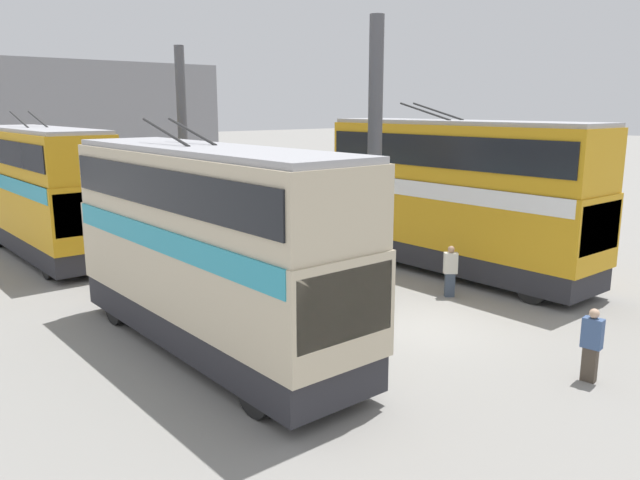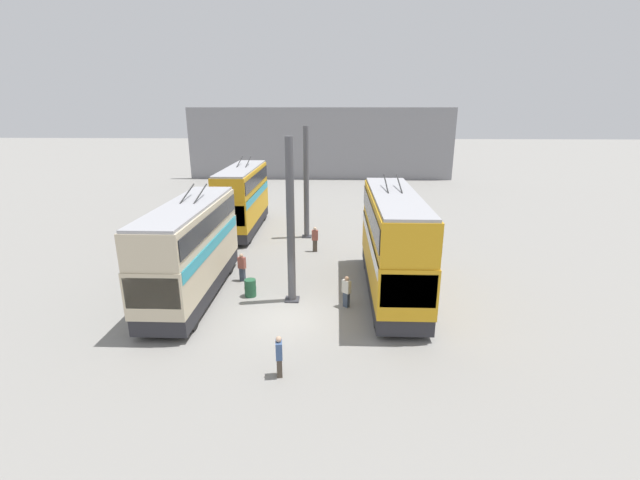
% 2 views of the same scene
% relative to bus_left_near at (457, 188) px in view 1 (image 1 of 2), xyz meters
% --- Properties ---
extents(ground_plane, '(240.00, 240.00, 0.00)m').
position_rel_bus_left_near_xyz_m(ground_plane, '(-3.08, 5.20, -3.07)').
color(ground_plane, gray).
extents(depot_back_wall, '(0.50, 36.00, 9.53)m').
position_rel_bus_left_near_xyz_m(depot_back_wall, '(37.88, 5.20, 1.69)').
color(depot_back_wall, gray).
rests_on(depot_back_wall, ground_plane).
extents(support_column_near, '(0.72, 0.72, 8.30)m').
position_rel_bus_left_near_xyz_m(support_column_near, '(-1.09, 5.20, 0.95)').
color(support_column_near, '#4C4C51').
rests_on(support_column_near, ground_plane).
extents(support_column_far, '(0.72, 0.72, 8.30)m').
position_rel_bus_left_near_xyz_m(support_column_far, '(10.21, 5.20, 0.95)').
color(support_column_far, '#4C4C51').
rests_on(support_column_far, ground_plane).
extents(bus_left_near, '(10.44, 2.54, 6.02)m').
position_rel_bus_left_near_xyz_m(bus_left_near, '(0.00, 0.00, 0.00)').
color(bus_left_near, black).
rests_on(bus_left_near, ground_plane).
extents(bus_right_near, '(9.85, 2.54, 5.59)m').
position_rel_bus_left_near_xyz_m(bus_right_near, '(-0.78, 10.41, -0.23)').
color(bus_right_near, black).
rests_on(bus_right_near, ground_plane).
extents(bus_right_far, '(9.63, 2.54, 5.70)m').
position_rel_bus_left_near_xyz_m(bus_right_far, '(11.88, 10.41, -0.18)').
color(bus_right_far, black).
rests_on(bus_right_far, ground_plane).
extents(person_by_right_row, '(0.37, 0.48, 1.65)m').
position_rel_bus_left_near_xyz_m(person_by_right_row, '(1.40, 8.32, -2.20)').
color(person_by_right_row, '#384251').
rests_on(person_by_right_row, ground_plane).
extents(person_aisle_midway, '(0.25, 0.43, 1.76)m').
position_rel_bus_left_near_xyz_m(person_aisle_midway, '(6.78, 4.40, -2.13)').
color(person_aisle_midway, '#473D33').
rests_on(person_aisle_midway, ground_plane).
extents(person_by_left_row, '(0.46, 0.47, 1.64)m').
position_rel_bus_left_near_xyz_m(person_by_left_row, '(-1.74, 2.42, -2.21)').
color(person_by_left_row, '#384251').
rests_on(person_by_left_row, ground_plane).
extents(person_aisle_foreground, '(0.45, 0.30, 1.65)m').
position_rel_bus_left_near_xyz_m(person_aisle_foreground, '(-7.63, 5.02, -2.20)').
color(person_aisle_foreground, '#473D33').
rests_on(person_aisle_foreground, ground_plane).
extents(oil_drum, '(0.63, 0.63, 0.93)m').
position_rel_bus_left_near_xyz_m(oil_drum, '(-0.67, 7.46, -2.60)').
color(oil_drum, '#235638').
rests_on(oil_drum, ground_plane).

